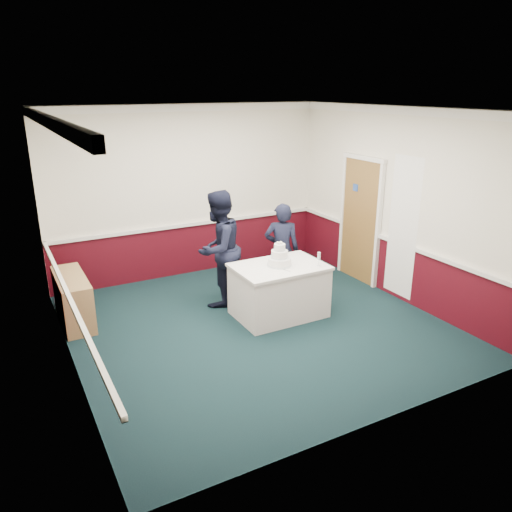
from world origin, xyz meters
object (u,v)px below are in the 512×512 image
champagne_flute (319,257)px  cake_knife (285,270)px  sideboard (73,299)px  person_woman (282,250)px  cake_table (279,290)px  wedding_cake (279,258)px  person_man (218,249)px

champagne_flute → cake_knife: bearing=171.4°
sideboard → cake_knife: cake_knife is taller
champagne_flute → person_woman: person_woman is taller
cake_table → person_woman: person_woman is taller
sideboard → wedding_cake: bearing=-24.1°
wedding_cake → cake_table: bearing=-90.0°
cake_table → wedding_cake: wedding_cake is taller
cake_table → cake_knife: 0.44m
sideboard → cake_table: 3.00m
sideboard → person_man: bearing=-10.8°
sideboard → wedding_cake: wedding_cake is taller
cake_table → person_man: 1.13m
sideboard → wedding_cake: 3.05m
cake_knife → person_man: 1.17m
wedding_cake → champagne_flute: (0.50, -0.28, 0.03)m
cake_table → champagne_flute: size_ratio=6.44×
sideboard → cake_table: bearing=-24.1°
sideboard → cake_knife: size_ratio=5.45×
wedding_cake → person_man: size_ratio=0.20×
cake_table → wedding_cake: 0.50m
cake_table → person_woman: bearing=56.4°
cake_table → cake_knife: cake_knife is taller
sideboard → champagne_flute: champagne_flute is taller
cake_table → cake_knife: (-0.03, -0.20, 0.39)m
cake_knife → champagne_flute: bearing=-27.5°
cake_knife → person_woman: bearing=42.4°
wedding_cake → cake_knife: size_ratio=1.65×
cake_table → wedding_cake: size_ratio=3.63×
cake_table → person_man: size_ratio=0.73×
person_man → wedding_cake: bearing=94.6°
sideboard → person_woman: (3.17, -0.57, 0.42)m
champagne_flute → person_woman: bearing=93.8°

